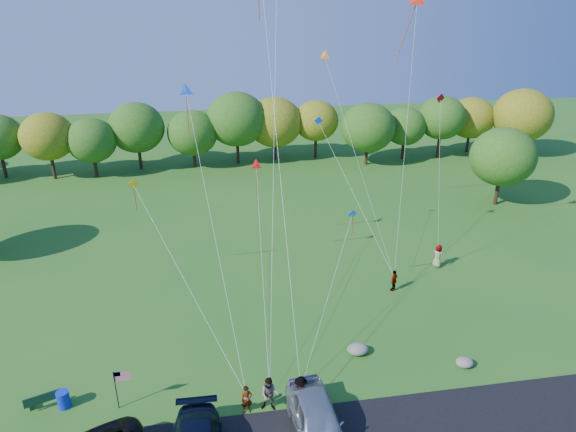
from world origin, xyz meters
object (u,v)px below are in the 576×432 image
object	(u,v)px
flyer_c	(301,392)
trash_barrel	(63,399)
flyer_d	(394,280)
flyer_e	(438,256)
park_bench	(43,400)
flyer_b	(270,394)
minivan_silver	(317,420)
flyer_a	(247,399)

from	to	relation	value
flyer_c	trash_barrel	distance (m)	11.63
flyer_d	flyer_e	xyz separation A→B (m)	(4.34, 2.63, 0.13)
trash_barrel	flyer_c	bearing A→B (deg)	-8.75
park_bench	trash_barrel	world-z (taller)	park_bench
flyer_d	flyer_b	bearing A→B (deg)	1.10
flyer_d	park_bench	distance (m)	22.03
minivan_silver	park_bench	bearing A→B (deg)	159.88
flyer_c	trash_barrel	bearing A→B (deg)	35.59
flyer_a	flyer_c	world-z (taller)	flyer_c
flyer_a	flyer_c	bearing A→B (deg)	-7.33
flyer_c	flyer_d	world-z (taller)	flyer_c
minivan_silver	flyer_e	distance (m)	18.67
flyer_a	flyer_d	xyz separation A→B (m)	(10.86, 9.50, 0.00)
flyer_d	flyer_e	world-z (taller)	flyer_e
minivan_silver	flyer_b	xyz separation A→B (m)	(-1.91, 2.01, -0.03)
flyer_b	trash_barrel	size ratio (longest dim) A/B	2.02
minivan_silver	flyer_a	xyz separation A→B (m)	(-3.02, 2.01, -0.20)
flyer_b	flyer_c	world-z (taller)	flyer_b
flyer_e	trash_barrel	xyz separation A→B (m)	(-24.05, -10.37, -0.43)
minivan_silver	trash_barrel	bearing A→B (deg)	158.86
flyer_d	trash_barrel	bearing A→B (deg)	-21.75
trash_barrel	minivan_silver	bearing A→B (deg)	-17.67
minivan_silver	flyer_d	distance (m)	13.93
flyer_a	flyer_b	distance (m)	1.12
flyer_c	flyer_e	world-z (taller)	flyer_e
flyer_d	trash_barrel	distance (m)	21.18
flyer_d	trash_barrel	size ratio (longest dim) A/B	1.67
flyer_b	flyer_e	bearing A→B (deg)	56.52
flyer_c	trash_barrel	world-z (taller)	flyer_c
flyer_a	park_bench	xyz separation A→B (m)	(-9.78, 1.82, -0.26)
flyer_a	trash_barrel	distance (m)	9.03
minivan_silver	flyer_a	bearing A→B (deg)	142.86
flyer_b	park_bench	size ratio (longest dim) A/B	1.13
flyer_b	flyer_e	xyz separation A→B (m)	(14.08, 12.14, -0.03)
flyer_b	flyer_c	xyz separation A→B (m)	(1.53, 0.00, -0.07)
flyer_b	trash_barrel	bearing A→B (deg)	-174.29
flyer_c	trash_barrel	xyz separation A→B (m)	(-11.49, 1.77, -0.40)
minivan_silver	park_bench	world-z (taller)	minivan_silver
flyer_d	park_bench	bearing A→B (deg)	-22.75
minivan_silver	flyer_c	size ratio (longest dim) A/B	3.08
trash_barrel	flyer_b	bearing A→B (deg)	-10.07
flyer_a	flyer_e	xyz separation A→B (m)	(15.20, 12.14, 0.13)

